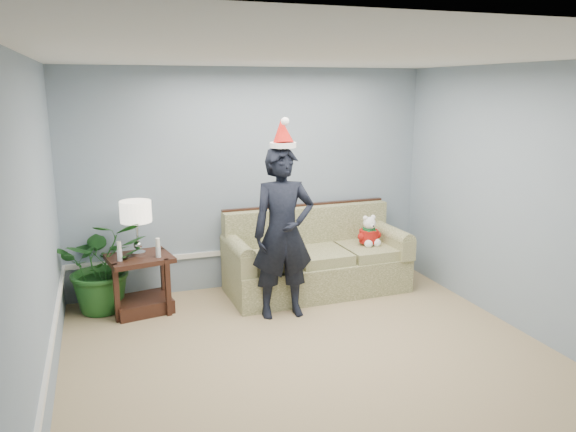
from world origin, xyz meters
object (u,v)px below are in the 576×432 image
at_px(side_table, 141,290).
at_px(houseplant, 103,265).
at_px(man, 283,233).
at_px(teddy_bear, 369,234).
at_px(sofa, 315,261).
at_px(table_lamp, 136,214).

height_order(side_table, houseplant, houseplant).
bearing_deg(man, teddy_bear, 25.67).
xyz_separation_m(sofa, teddy_bear, (0.68, -0.10, 0.31)).
distance_m(sofa, man, 1.05).
bearing_deg(sofa, side_table, 179.26).
relative_size(sofa, man, 1.18).
height_order(table_lamp, man, man).
bearing_deg(houseplant, sofa, -3.16).
xyz_separation_m(side_table, houseplant, (-0.39, 0.17, 0.28)).
xyz_separation_m(sofa, table_lamp, (-2.10, 0.03, 0.75)).
bearing_deg(man, houseplant, 160.78).
bearing_deg(sofa, table_lamp, 177.35).
bearing_deg(teddy_bear, man, -161.88).
distance_m(sofa, table_lamp, 2.23).
bearing_deg(side_table, man, -22.01).
bearing_deg(teddy_bear, sofa, 167.72).
xyz_separation_m(houseplant, man, (1.86, -0.77, 0.40)).
bearing_deg(houseplant, teddy_bear, -4.21).
distance_m(side_table, teddy_bear, 2.81).
xyz_separation_m(side_table, teddy_bear, (2.78, -0.06, 0.42)).
distance_m(side_table, houseplant, 0.51).
height_order(side_table, man, man).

